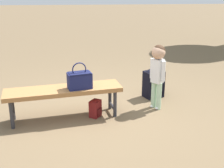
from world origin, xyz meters
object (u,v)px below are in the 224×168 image
(handbag, at_px, (80,80))
(child_standing, at_px, (158,67))
(backpack_small, at_px, (95,107))
(backpack_large, at_px, (154,82))
(park_bench, at_px, (64,92))

(handbag, bearing_deg, child_standing, 12.94)
(backpack_small, bearing_deg, child_standing, 13.76)
(child_standing, bearing_deg, handbag, -167.06)
(backpack_large, bearing_deg, backpack_small, -145.17)
(handbag, distance_m, backpack_large, 1.43)
(handbag, distance_m, backpack_small, 0.48)
(handbag, relative_size, child_standing, 0.38)
(child_standing, relative_size, backpack_small, 3.50)
(backpack_large, bearing_deg, park_bench, -153.76)
(handbag, xyz_separation_m, backpack_small, (0.21, 0.03, -0.44))
(child_standing, distance_m, backpack_small, 1.09)
(handbag, bearing_deg, backpack_small, 9.19)
(park_bench, bearing_deg, backpack_large, 26.24)
(backpack_large, bearing_deg, child_standing, -96.76)
(park_bench, relative_size, child_standing, 1.68)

